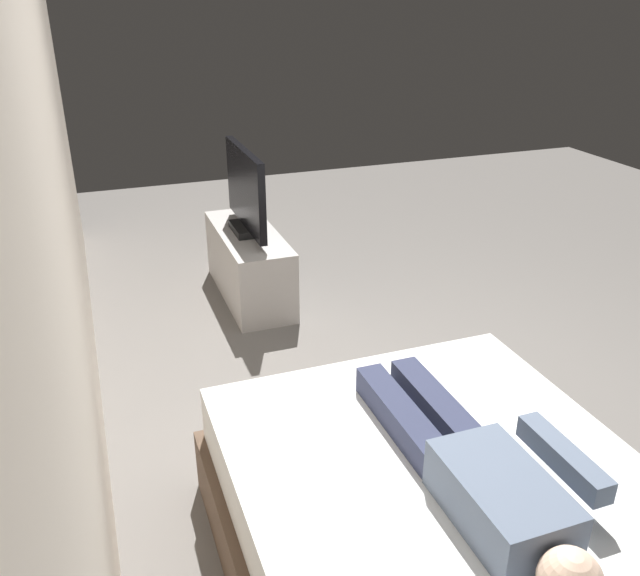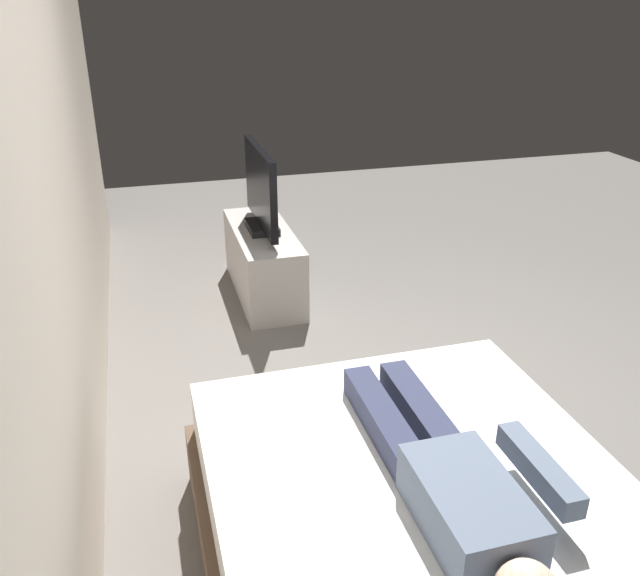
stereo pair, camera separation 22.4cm
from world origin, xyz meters
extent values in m
plane|color=slate|center=(0.00, 0.00, 0.00)|extent=(10.00, 10.00, 0.00)
cube|color=beige|center=(0.40, 1.60, 1.40)|extent=(6.40, 0.10, 2.80)
cube|color=white|center=(-1.09, 0.41, 0.42)|extent=(1.94, 1.43, 0.24)
cube|color=slate|center=(-1.19, 0.38, 0.63)|extent=(0.48, 0.28, 0.18)
cube|color=#2D334C|center=(-0.65, 0.30, 0.60)|extent=(0.60, 0.11, 0.11)
cube|color=#2D334C|center=(-0.65, 0.46, 0.60)|extent=(0.60, 0.11, 0.11)
cube|color=slate|center=(-1.13, 0.10, 0.67)|extent=(0.40, 0.08, 0.08)
cube|color=black|center=(-0.91, -0.04, 0.55)|extent=(0.15, 0.04, 0.02)
cube|color=#B7B2AD|center=(1.81, 0.43, 0.25)|extent=(1.10, 0.40, 0.50)
cube|color=black|center=(1.81, 0.43, 0.53)|extent=(0.32, 0.20, 0.05)
cube|color=black|center=(1.81, 0.43, 0.82)|extent=(0.88, 0.05, 0.54)
camera|label=1|loc=(-2.49, 1.45, 2.10)|focal=37.06mm
camera|label=2|loc=(-2.56, 1.24, 2.10)|focal=37.06mm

